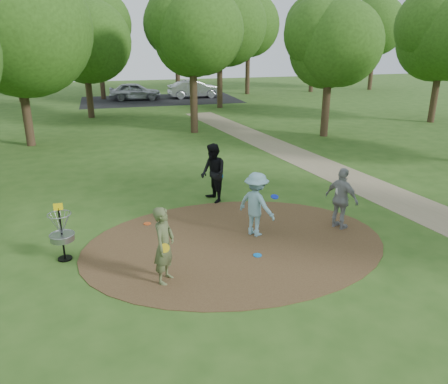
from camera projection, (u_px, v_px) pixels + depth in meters
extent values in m
plane|color=#2D5119|center=(236.00, 243.00, 12.10)|extent=(100.00, 100.00, 0.00)
cylinder|color=#47301C|center=(236.00, 243.00, 12.09)|extent=(8.40, 8.40, 0.02)
cube|color=#8C7A5B|center=(393.00, 197.00, 15.55)|extent=(7.55, 39.89, 0.01)
cube|color=black|center=(161.00, 100.00, 39.83)|extent=(14.00, 8.00, 0.01)
imported|color=#4F5933|center=(164.00, 245.00, 9.92)|extent=(0.73, 0.81, 1.86)
cylinder|color=yellow|center=(165.00, 248.00, 9.67)|extent=(0.22, 0.07, 0.22)
imported|color=#7CACBA|center=(256.00, 204.00, 12.32)|extent=(1.24, 1.39, 1.87)
cylinder|color=#0B26C9|center=(275.00, 197.00, 12.46)|extent=(0.23, 0.23, 0.08)
imported|color=black|center=(213.00, 173.00, 14.86)|extent=(0.93, 1.11, 2.03)
cylinder|color=#0B80CA|center=(220.00, 176.00, 14.93)|extent=(0.23, 0.10, 0.22)
imported|color=gray|center=(342.00, 199.00, 12.75)|extent=(0.88, 1.18, 1.86)
cylinder|color=silver|center=(338.00, 191.00, 12.63)|extent=(0.23, 0.13, 0.22)
cylinder|color=blue|center=(257.00, 255.00, 11.37)|extent=(0.22, 0.22, 0.02)
cylinder|color=#D14714|center=(147.00, 224.00, 13.30)|extent=(0.22, 0.22, 0.02)
imported|color=#AAACB2|center=(135.00, 91.00, 39.40)|extent=(4.74, 2.28, 1.56)
imported|color=#A3A5AA|center=(195.00, 89.00, 40.79)|extent=(4.94, 1.76, 1.62)
cylinder|color=black|center=(62.00, 235.00, 11.01)|extent=(0.05, 0.05, 1.35)
cylinder|color=black|center=(65.00, 258.00, 11.23)|extent=(0.36, 0.36, 0.04)
cylinder|color=gray|center=(62.00, 237.00, 11.03)|extent=(0.60, 0.60, 0.16)
torus|color=gray|center=(62.00, 234.00, 11.00)|extent=(0.63, 0.63, 0.03)
torus|color=gray|center=(59.00, 214.00, 10.81)|extent=(0.58, 0.58, 0.02)
cube|color=yellow|center=(58.00, 207.00, 10.75)|extent=(0.22, 0.02, 0.18)
cylinder|color=#332316|center=(26.00, 109.00, 22.40)|extent=(0.44, 0.44, 3.80)
sphere|color=#254612|center=(14.00, 32.00, 21.15)|extent=(6.64, 6.64, 6.64)
cylinder|color=#332316|center=(194.00, 97.00, 25.52)|extent=(0.44, 0.44, 4.18)
sphere|color=#254612|center=(192.00, 35.00, 24.37)|extent=(4.85, 4.85, 4.85)
cylinder|color=#332316|center=(326.00, 104.00, 24.66)|extent=(0.44, 0.44, 3.61)
sphere|color=#254612|center=(330.00, 47.00, 23.63)|extent=(4.59, 4.59, 4.59)
cylinder|color=#332316|center=(89.00, 93.00, 30.48)|extent=(0.44, 0.44, 3.42)
sphere|color=#254612|center=(84.00, 45.00, 29.41)|extent=(5.47, 5.47, 5.47)
cylinder|color=#332316|center=(220.00, 80.00, 34.67)|extent=(0.44, 0.44, 4.37)
sphere|color=#254612|center=(220.00, 28.00, 33.36)|extent=(6.24, 6.24, 6.24)
cylinder|color=#332316|center=(435.00, 93.00, 28.72)|extent=(0.44, 0.44, 3.80)
sphere|color=#254612|center=(444.00, 37.00, 27.55)|extent=(5.75, 5.75, 5.75)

